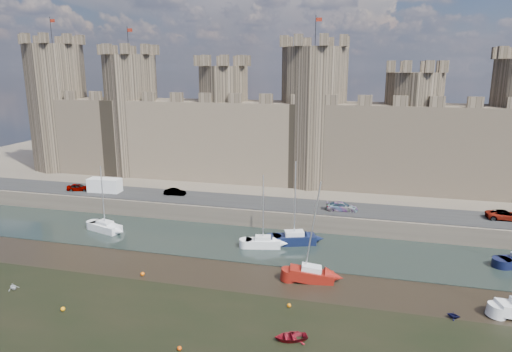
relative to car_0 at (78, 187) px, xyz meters
The scene contains 20 objects.
water_channel 35.62m from the car_0, 14.95° to the right, with size 160.00×12.00×0.08m, color black.
quay 43.59m from the car_0, 38.06° to the left, with size 160.00×60.00×2.50m, color #4C443A.
road 34.30m from the car_0, ahead, with size 160.00×7.00×0.10m, color black.
castle 37.76m from the car_0, 23.80° to the left, with size 108.50×11.00×29.00m.
car_0 is the anchor object (origin of this frame).
car_1 16.53m from the car_0, ahead, with size 1.19×3.42×1.13m, color gray.
car_2 42.64m from the car_0, ahead, with size 1.78×4.39×1.27m, color gray.
car_3 63.93m from the car_0, ahead, with size 2.18×4.72×1.31m, color gray.
van 4.74m from the car_0, ahead, with size 5.27×2.11×2.30m, color silver.
sailboat_0 14.95m from the car_0, 41.93° to the right, with size 5.28×3.31×9.23m.
sailboat_1 38.15m from the car_0, 12.04° to the right, with size 5.81×3.76×10.85m.
sailboat_2 35.17m from the car_0, 16.64° to the right, with size 4.62×2.60×9.41m.
sailboat_4 44.55m from the car_0, 23.52° to the right, with size 4.96×2.52×11.08m.
dinghy_3 29.79m from the car_0, 67.43° to the right, with size 1.07×0.65×1.24m, color silver.
dinghy_4 50.00m from the car_0, 35.58° to the right, with size 2.01×0.58×2.81m, color maroon.
dinghy_7 58.71m from the car_0, 22.07° to the right, with size 1.02×0.62×1.18m, color black.
buoy_0 35.46m from the car_0, 57.37° to the right, with size 0.43×0.43×0.43m, color orange.
buoy_1 31.16m from the car_0, 42.99° to the right, with size 0.47×0.47×0.47m, color #D85609.
buoy_3 46.19m from the car_0, 31.05° to the right, with size 0.40×0.40×0.40m, color #CC6809.
buoy_4 45.95m from the car_0, 45.48° to the right, with size 0.39×0.39×0.39m, color #CD4409.
Camera 1 is at (11.98, -29.51, 22.29)m, focal length 32.00 mm.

